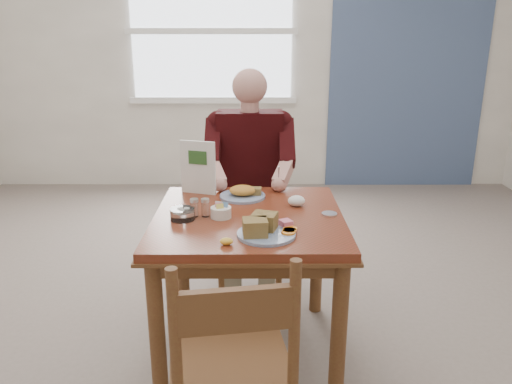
{
  "coord_description": "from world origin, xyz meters",
  "views": [
    {
      "loc": [
        0.03,
        -2.24,
        1.58
      ],
      "look_at": [
        0.04,
        0.0,
        0.86
      ],
      "focal_mm": 35.0,
      "sensor_mm": 36.0,
      "label": 1
    }
  ],
  "objects_px": {
    "chair_far": "(250,211)",
    "table": "(249,236)",
    "chair_near": "(232,373)",
    "near_plate": "(264,228)",
    "far_plate": "(243,193)",
    "diner": "(250,165)"
  },
  "relations": [
    {
      "from": "chair_far",
      "to": "table",
      "type": "bearing_deg",
      "value": -90.0
    },
    {
      "from": "table",
      "to": "chair_near",
      "type": "height_order",
      "value": "chair_near"
    },
    {
      "from": "table",
      "to": "near_plate",
      "type": "bearing_deg",
      "value": -74.48
    },
    {
      "from": "chair_near",
      "to": "far_plate",
      "type": "distance_m",
      "value": 1.12
    },
    {
      "from": "table",
      "to": "near_plate",
      "type": "height_order",
      "value": "near_plate"
    },
    {
      "from": "chair_far",
      "to": "near_plate",
      "type": "bearing_deg",
      "value": -86.19
    },
    {
      "from": "table",
      "to": "diner",
      "type": "bearing_deg",
      "value": 90.0
    },
    {
      "from": "table",
      "to": "diner",
      "type": "height_order",
      "value": "diner"
    },
    {
      "from": "chair_far",
      "to": "near_plate",
      "type": "height_order",
      "value": "chair_far"
    },
    {
      "from": "diner",
      "to": "chair_far",
      "type": "bearing_deg",
      "value": 90.01
    },
    {
      "from": "table",
      "to": "far_plate",
      "type": "distance_m",
      "value": 0.3
    },
    {
      "from": "diner",
      "to": "chair_near",
      "type": "bearing_deg",
      "value": -91.8
    },
    {
      "from": "chair_far",
      "to": "chair_near",
      "type": "distance_m",
      "value": 1.61
    },
    {
      "from": "near_plate",
      "to": "far_plate",
      "type": "height_order",
      "value": "near_plate"
    },
    {
      "from": "far_plate",
      "to": "diner",
      "type": "bearing_deg",
      "value": 86.1
    },
    {
      "from": "near_plate",
      "to": "table",
      "type": "bearing_deg",
      "value": 105.52
    },
    {
      "from": "chair_far",
      "to": "far_plate",
      "type": "distance_m",
      "value": 0.61
    },
    {
      "from": "far_plate",
      "to": "chair_far",
      "type": "bearing_deg",
      "value": 86.76
    },
    {
      "from": "near_plate",
      "to": "chair_far",
      "type": "bearing_deg",
      "value": 93.81
    },
    {
      "from": "chair_near",
      "to": "diner",
      "type": "distance_m",
      "value": 1.56
    },
    {
      "from": "table",
      "to": "chair_near",
      "type": "bearing_deg",
      "value": -93.35
    },
    {
      "from": "chair_near",
      "to": "diner",
      "type": "height_order",
      "value": "diner"
    }
  ]
}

